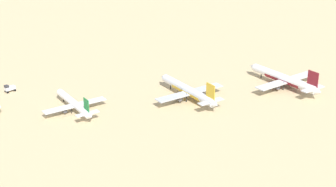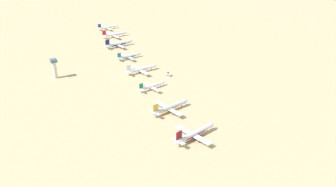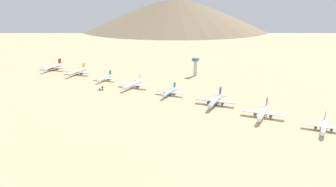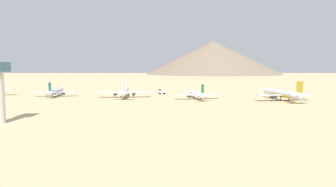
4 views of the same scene
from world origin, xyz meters
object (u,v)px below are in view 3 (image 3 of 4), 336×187
object	(u,v)px
parked_jet_1	(77,72)
service_truck	(101,88)
parked_jet_6	(263,113)
parked_jet_0	(53,67)
parked_jet_2	(105,78)
parked_jet_5	(216,101)
parked_jet_3	(133,84)
parked_jet_7	(324,126)
control_tower	(195,66)
parked_jet_4	(170,92)

from	to	relation	value
parked_jet_1	service_truck	bearing A→B (deg)	60.54
parked_jet_1	parked_jet_6	bearing A→B (deg)	79.48
parked_jet_0	parked_jet_2	distance (m)	106.26
parked_jet_5	parked_jet_6	world-z (taller)	parked_jet_5
parked_jet_2	parked_jet_3	bearing A→B (deg)	77.16
parked_jet_7	service_truck	xyz separation A→B (m)	(-11.64, -228.87, -1.73)
parked_jet_5	control_tower	distance (m)	130.56
parked_jet_0	parked_jet_3	xyz separation A→B (m)	(25.68, 154.91, -0.27)
parked_jet_1	parked_jet_2	bearing A→B (deg)	81.05
parked_jet_3	service_truck	bearing A→B (deg)	-46.59
service_truck	control_tower	world-z (taller)	control_tower
parked_jet_1	control_tower	size ratio (longest dim) A/B	1.97
parked_jet_1	control_tower	distance (m)	156.02
parked_jet_6	service_truck	distance (m)	180.37
parked_jet_2	control_tower	xyz separation A→B (m)	(-81.98, 83.37, 9.56)
parked_jet_2	parked_jet_4	xyz separation A→B (m)	(18.28, 100.98, 0.02)
parked_jet_6	service_truck	bearing A→B (deg)	-91.24
parked_jet_6	control_tower	size ratio (longest dim) A/B	1.97
parked_jet_5	parked_jet_7	size ratio (longest dim) A/B	1.20
parked_jet_3	control_tower	distance (m)	99.60
parked_jet_3	control_tower	bearing A→B (deg)	160.12
parked_jet_0	service_truck	bearing A→B (deg)	68.89
parked_jet_2	parked_jet_3	world-z (taller)	parked_jet_3
parked_jet_7	parked_jet_0	bearing A→B (deg)	-99.75
parked_jet_6	parked_jet_7	size ratio (longest dim) A/B	1.16
parked_jet_2	control_tower	bearing A→B (deg)	134.52
parked_jet_6	parked_jet_7	bearing A→B (deg)	80.95
parked_jet_0	parked_jet_7	bearing A→B (deg)	80.25
parked_jet_2	parked_jet_6	world-z (taller)	parked_jet_6
parked_jet_3	service_truck	size ratio (longest dim) A/B	7.93
parked_jet_2	service_truck	bearing A→B (deg)	34.04
parked_jet_7	service_truck	bearing A→B (deg)	-92.91
parked_jet_3	service_truck	distance (m)	35.34
parked_jet_3	parked_jet_6	xyz separation A→B (m)	(28.14, 154.69, 0.11)
parked_jet_0	parked_jet_7	world-z (taller)	parked_jet_0
parked_jet_2	control_tower	distance (m)	117.32
parked_jet_0	parked_jet_5	xyz separation A→B (m)	(40.81, 260.87, -0.06)
parked_jet_3	parked_jet_4	xyz separation A→B (m)	(6.97, 51.35, -0.68)
parked_jet_2	parked_jet_4	distance (m)	102.63
parked_jet_1	parked_jet_2	size ratio (longest dim) A/B	1.23
parked_jet_4	parked_jet_3	bearing A→B (deg)	-97.73
parked_jet_3	parked_jet_7	world-z (taller)	parked_jet_3
parked_jet_0	parked_jet_4	xyz separation A→B (m)	(32.66, 206.26, -0.95)
control_tower	parked_jet_5	bearing A→B (deg)	33.67
parked_jet_4	parked_jet_7	world-z (taller)	parked_jet_7
parked_jet_0	parked_jet_1	distance (m)	51.63
parked_jet_2	parked_jet_5	size ratio (longest dim) A/B	0.79
control_tower	parked_jet_1	bearing A→B (deg)	-61.85
parked_jet_4	service_truck	world-z (taller)	parked_jet_4
service_truck	parked_jet_7	bearing A→B (deg)	87.09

